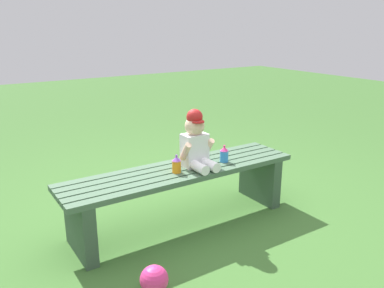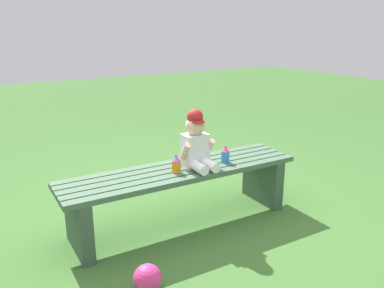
% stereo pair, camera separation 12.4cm
% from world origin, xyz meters
% --- Properties ---
extents(ground_plane, '(16.00, 16.00, 0.00)m').
position_xyz_m(ground_plane, '(0.00, 0.00, 0.00)').
color(ground_plane, '#3D6B2D').
extents(park_bench, '(1.70, 0.40, 0.42)m').
position_xyz_m(park_bench, '(0.00, 0.00, 0.29)').
color(park_bench, '#47664C').
rests_on(park_bench, ground_plane).
extents(child_figure, '(0.23, 0.27, 0.40)m').
position_xyz_m(child_figure, '(0.11, -0.02, 0.59)').
color(child_figure, white).
rests_on(child_figure, park_bench).
extents(sippy_cup_left, '(0.06, 0.06, 0.12)m').
position_xyz_m(sippy_cup_left, '(-0.07, -0.05, 0.47)').
color(sippy_cup_left, orange).
rests_on(sippy_cup_left, park_bench).
extents(sippy_cup_right, '(0.06, 0.06, 0.12)m').
position_xyz_m(sippy_cup_right, '(0.33, -0.05, 0.47)').
color(sippy_cup_right, '#338CE5').
rests_on(sippy_cup_right, park_bench).
extents(toy_ball, '(0.15, 0.15, 0.15)m').
position_xyz_m(toy_ball, '(-0.52, -0.57, 0.08)').
color(toy_ball, '#E5337F').
rests_on(toy_ball, ground_plane).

